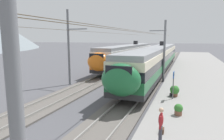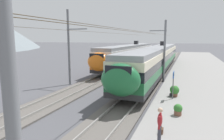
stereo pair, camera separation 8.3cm
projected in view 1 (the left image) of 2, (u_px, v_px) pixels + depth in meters
ground_plane at (135, 107)px, 14.93m from camera, size 400.00×400.00×0.00m
platform_slab at (221, 114)px, 12.93m from camera, size 120.00×8.93×0.37m
track_near at (127, 105)px, 15.16m from camera, size 120.00×3.00×0.28m
track_far at (62, 97)px, 17.17m from camera, size 120.00×3.00×0.28m
train_near_platform at (157, 58)px, 28.96m from camera, size 35.09×3.04×4.27m
train_far_track at (129, 54)px, 36.31m from camera, size 28.63×3.01×4.27m
catenary_mast_west at (9, 100)px, 3.16m from camera, size 49.37×1.91×7.82m
catenary_mast_mid at (163, 50)px, 22.90m from camera, size 49.37×1.91×7.08m
catenary_mast_far_side at (70, 46)px, 21.34m from camera, size 49.37×2.38×8.03m
platform_sign at (173, 79)px, 15.37m from camera, size 0.70×0.08×2.16m
passenger_walking at (161, 124)px, 8.83m from camera, size 0.53×0.22×1.69m
handbag_beside_passenger at (162, 131)px, 9.94m from camera, size 0.32×0.18×0.40m
handbag_near_sign at (171, 95)px, 16.30m from camera, size 0.32×0.18×0.35m
potted_plant_platform_edge at (175, 90)px, 16.24m from camera, size 0.74×0.74×0.90m
potted_plant_by_shelter at (178, 109)px, 12.26m from camera, size 0.53×0.53×0.71m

